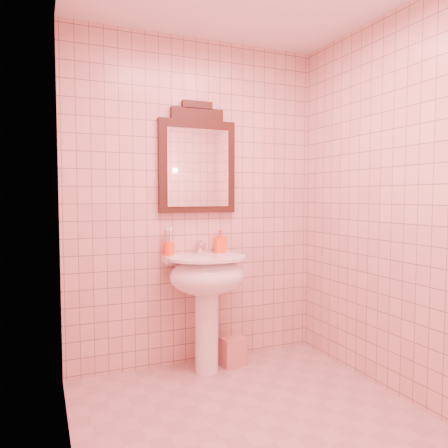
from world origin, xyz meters
name	(u,v)px	position (x,y,z in m)	size (l,w,h in m)	color
floor	(263,429)	(0.00, 0.00, 0.00)	(2.20, 2.20, 0.00)	tan
back_wall	(197,203)	(0.00, 1.10, 1.25)	(2.00, 0.02, 2.50)	beige
pedestal_sink	(207,284)	(0.00, 0.87, 0.66)	(0.58, 0.58, 0.86)	white
faucet	(201,247)	(0.00, 1.01, 0.92)	(0.04, 0.16, 0.11)	white
mirror	(197,162)	(0.00, 1.07, 1.57)	(0.60, 0.06, 0.84)	black
toothbrush_cup	(169,248)	(-0.24, 1.04, 0.92)	(0.08, 0.08, 0.19)	#F84014
soap_dispenser	(220,242)	(0.17, 1.03, 0.95)	(0.08, 0.08, 0.18)	#F74E14
towel	(233,352)	(0.22, 0.91, 0.11)	(0.18, 0.12, 0.22)	tan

